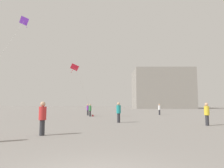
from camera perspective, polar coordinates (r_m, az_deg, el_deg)
person_in_green at (r=27.95m, az=-6.20°, el=-7.16°), size 0.37×0.37×1.70m
person_in_purple at (r=30.52m, az=-6.84°, el=-7.05°), size 0.36×0.36×1.67m
person_in_red at (r=11.84m, az=-18.97°, el=-8.71°), size 0.40×0.40×1.83m
person_in_white at (r=32.45m, az=13.19°, el=-6.81°), size 0.37×0.37×1.72m
person_in_yellow at (r=17.83m, az=25.12°, el=-7.41°), size 0.39×0.39×1.80m
person_in_teal at (r=18.73m, az=1.87°, el=-7.72°), size 0.40×0.40×1.85m
kite_crimson_delta at (r=24.98m, az=-10.40°, el=4.48°), size 2.06×4.30×5.15m
kite_violet_delta at (r=27.69m, az=-23.61°, el=15.61°), size 3.17×6.19×10.81m
building_left_hall at (r=79.72m, az=13.62°, el=-1.48°), size 21.24×17.65×14.46m
handbag_beside_flyer at (r=28.04m, az=-5.47°, el=-8.83°), size 0.29×0.34×0.24m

